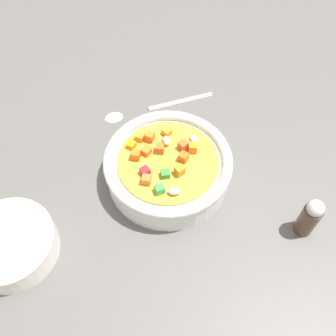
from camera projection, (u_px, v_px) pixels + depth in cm
name	position (u px, v px, depth cm)	size (l,w,h in cm)	color
ground_plane	(168.00, 180.00, 60.61)	(140.00, 140.00, 2.00)	#565451
soup_bowl_main	(168.00, 167.00, 57.43)	(19.26, 19.26, 5.96)	white
spoon	(153.00, 107.00, 67.79)	(7.57, 19.70, 0.84)	silver
side_bowl_small	(10.00, 244.00, 51.01)	(12.54, 12.54, 4.30)	white
pepper_shaker	(310.00, 217.00, 51.66)	(2.66, 2.66, 7.44)	#4C3828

